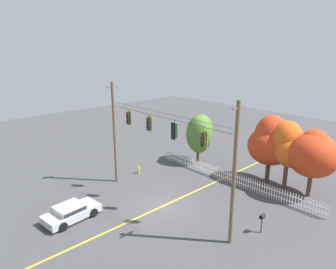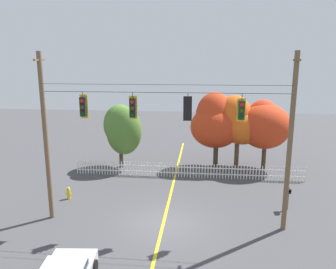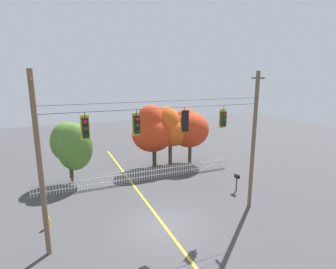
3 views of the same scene
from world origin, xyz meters
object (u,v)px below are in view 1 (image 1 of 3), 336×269
Objects in this scene: traffic_signal_northbound_primary at (174,131)px; autumn_maple_near_fence at (200,132)px; traffic_signal_eastbound_side at (149,124)px; autumn_oak_far_east at (291,147)px; fire_hydrant at (138,170)px; roadside_mailbox at (262,218)px; parked_car at (71,212)px; traffic_signal_northbound_secondary at (129,118)px; autumn_maple_mid at (270,142)px; autumn_maple_far_west at (313,154)px; traffic_signal_southbound_primary at (204,140)px.

autumn_maple_near_fence is (-5.77, 9.38, -3.07)m from traffic_signal_northbound_primary.
traffic_signal_eastbound_side reaches higher than autumn_oak_far_east.
roadside_mailbox reaches higher than fire_hydrant.
traffic_signal_northbound_primary is 0.27× the size of autumn_maple_near_fence.
traffic_signal_northbound_primary is 0.34× the size of parked_car.
traffic_signal_northbound_secondary is at bearing -88.23° from autumn_maple_near_fence.
autumn_maple_near_fence is 0.84× the size of autumn_maple_mid.
traffic_signal_northbound_secondary is at bearing 179.79° from traffic_signal_northbound_primary.
fire_hydrant is (-3.34, 8.77, -0.21)m from parked_car.
traffic_signal_eastbound_side is 0.25× the size of autumn_maple_far_west.
autumn_maple_mid is at bearing 55.30° from traffic_signal_northbound_secondary.
traffic_signal_southbound_primary is 10.84m from autumn_maple_mid.
roadside_mailbox is at bearing -0.66° from fire_hydrant.
autumn_maple_near_fence is 15.83m from parked_car.
roadside_mailbox is at bearing -30.57° from autumn_maple_near_fence.
traffic_signal_northbound_secondary is 6.94m from fire_hydrant.
autumn_maple_far_west is at bearing -1.99° from autumn_maple_mid.
autumn_maple_near_fence is at bearing 132.07° from traffic_signal_southbound_primary.
autumn_oak_far_east is 7.56× the size of fire_hydrant.
roadside_mailbox is at bearing 22.51° from traffic_signal_northbound_primary.
traffic_signal_northbound_secondary is 0.34× the size of parked_car.
traffic_signal_northbound_primary is 11.44m from autumn_oak_far_east.
traffic_signal_southbound_primary is 0.34× the size of parked_car.
autumn_oak_far_east reaches higher than autumn_maple_near_fence.
traffic_signal_eastbound_side reaches higher than roadside_mailbox.
traffic_signal_eastbound_side is 1.00× the size of traffic_signal_southbound_primary.
autumn_maple_near_fence is 9.55m from autumn_oak_far_east.
autumn_maple_near_fence is 3.74× the size of roadside_mailbox.
traffic_signal_southbound_primary is at bearing 41.03° from parked_car.
autumn_maple_mid is 4.47× the size of roadside_mailbox.
traffic_signal_northbound_secondary is 0.99× the size of traffic_signal_southbound_primary.
fire_hydrant is (-2.26, 2.60, -6.02)m from traffic_signal_northbound_secondary.
traffic_signal_northbound_primary is 11.43m from autumn_maple_near_fence.
traffic_signal_eastbound_side and traffic_signal_southbound_primary have the same top height.
traffic_signal_northbound_primary is at bearing -99.60° from autumn_maple_mid.
traffic_signal_northbound_secondary is 0.23× the size of autumn_maple_mid.
parked_car is (1.36, -15.53, -2.75)m from autumn_maple_near_fence.
autumn_oak_far_east is (3.70, 10.49, -2.66)m from traffic_signal_northbound_primary.
fire_hydrant is 0.57× the size of roadside_mailbox.
traffic_signal_northbound_secondary is at bearing 180.00° from traffic_signal_southbound_primary.
traffic_signal_southbound_primary is 6.62m from roadside_mailbox.
autumn_maple_far_west is 19.60m from parked_car.
autumn_maple_near_fence is at bearing 149.43° from roadside_mailbox.
autumn_maple_far_west is (3.92, -0.14, -0.04)m from autumn_maple_mid.
autumn_maple_near_fence is 0.92× the size of autumn_maple_far_west.
parked_car is (-7.09, -6.17, -5.75)m from traffic_signal_southbound_primary.
autumn_maple_far_west is at bearing 50.47° from traffic_signal_eastbound_side.
fire_hydrant is at bearing 152.08° from traffic_signal_eastbound_side.
autumn_oak_far_east is 2.00m from autumn_maple_far_west.
traffic_signal_northbound_secondary reaches higher than autumn_maple_mid.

